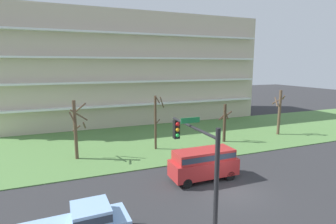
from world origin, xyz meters
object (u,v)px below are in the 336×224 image
object	(u,v)px
van_red_center_left	(204,162)
traffic_signal_mast	(199,171)
tree_left	(156,121)
tree_far_left	(76,128)
tree_right	(279,111)
tree_center	(225,122)

from	to	relation	value
van_red_center_left	traffic_signal_mast	size ratio (longest dim) A/B	0.80
van_red_center_left	traffic_signal_mast	bearing A→B (deg)	59.07
tree_left	traffic_signal_mast	bearing A→B (deg)	-102.83
tree_far_left	tree_right	size ratio (longest dim) A/B	0.99
tree_right	tree_center	bearing A→B (deg)	-178.15
tree_center	tree_far_left	bearing A→B (deg)	179.22
tree_center	traffic_signal_mast	distance (m)	19.81
van_red_center_left	traffic_signal_mast	distance (m)	9.54
tree_far_left	tree_right	xyz separation A→B (m)	(23.99, 0.05, -0.03)
tree_left	traffic_signal_mast	world-z (taller)	traffic_signal_mast
tree_right	van_red_center_left	distance (m)	17.44
tree_far_left	tree_right	distance (m)	23.99
van_red_center_left	tree_far_left	bearing A→B (deg)	-43.55
tree_far_left	tree_center	distance (m)	15.88
tree_far_left	van_red_center_left	size ratio (longest dim) A/B	1.07
tree_left	tree_right	xyz separation A→B (m)	(16.24, -0.01, -0.02)
traffic_signal_mast	tree_center	bearing A→B (deg)	53.34
tree_left	traffic_signal_mast	distance (m)	16.55
tree_left	tree_center	world-z (taller)	tree_left
tree_right	traffic_signal_mast	xyz separation A→B (m)	(-19.90, -16.07, 1.36)
tree_right	traffic_signal_mast	distance (m)	25.61
tree_center	van_red_center_left	bearing A→B (deg)	-131.68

